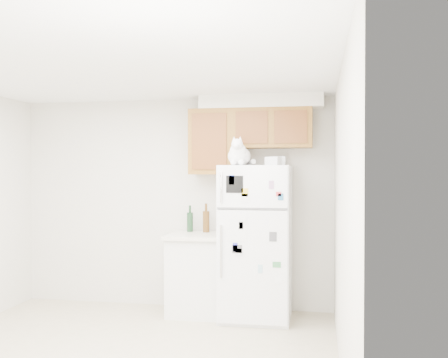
% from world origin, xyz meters
% --- Properties ---
extents(room_shell, '(3.84, 4.04, 2.52)m').
position_xyz_m(room_shell, '(0.12, 0.24, 1.67)').
color(room_shell, silver).
rests_on(room_shell, ground_plane).
extents(refrigerator, '(0.76, 0.78, 1.70)m').
position_xyz_m(refrigerator, '(1.04, 1.61, 0.85)').
color(refrigerator, white).
rests_on(refrigerator, ground_plane).
extents(base_counter, '(0.64, 0.64, 0.92)m').
position_xyz_m(base_counter, '(0.35, 1.68, 0.46)').
color(base_counter, white).
rests_on(base_counter, ground_plane).
extents(cat, '(0.30, 0.44, 0.31)m').
position_xyz_m(cat, '(0.88, 1.43, 1.82)').
color(cat, white).
rests_on(cat, refrigerator).
extents(storage_box_back, '(0.19, 0.14, 0.10)m').
position_xyz_m(storage_box_back, '(1.26, 1.71, 1.75)').
color(storage_box_back, white).
rests_on(storage_box_back, refrigerator).
extents(storage_box_front, '(0.18, 0.16, 0.09)m').
position_xyz_m(storage_box_front, '(1.24, 1.48, 1.74)').
color(storage_box_front, white).
rests_on(storage_box_front, refrigerator).
extents(bottle_green, '(0.07, 0.07, 0.31)m').
position_xyz_m(bottle_green, '(0.22, 1.87, 1.08)').
color(bottle_green, '#19381E').
rests_on(bottle_green, base_counter).
extents(bottle_amber, '(0.08, 0.08, 0.34)m').
position_xyz_m(bottle_amber, '(0.42, 1.86, 1.09)').
color(bottle_amber, '#593814').
rests_on(bottle_amber, base_counter).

